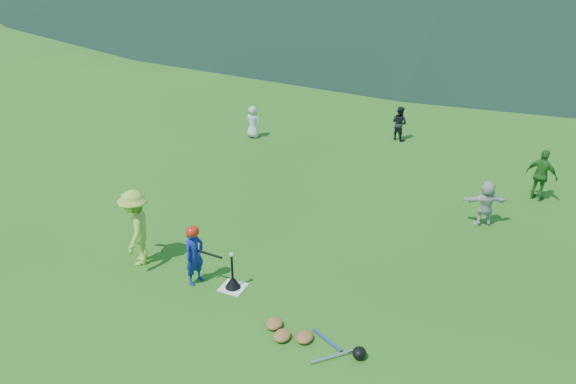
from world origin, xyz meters
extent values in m
plane|color=#1D5C15|center=(0.00, 0.00, 0.00)|extent=(120.00, 120.00, 0.00)
cube|color=silver|center=(0.00, 0.00, 0.01)|extent=(0.45, 0.45, 0.02)
sphere|color=white|center=(0.00, 0.00, 0.74)|extent=(0.08, 0.08, 0.08)
imported|color=navy|center=(-0.74, -0.12, 0.60)|extent=(0.37, 0.49, 1.19)
imported|color=#94BD37|center=(-2.15, -0.01, 0.79)|extent=(0.99, 1.18, 1.59)
imported|color=silver|center=(-3.41, 7.32, 0.51)|extent=(0.52, 0.35, 1.02)
imported|color=black|center=(0.83, 9.03, 0.54)|extent=(0.64, 0.58, 1.08)
imported|color=#246C20|center=(5.02, 6.35, 0.65)|extent=(0.83, 0.57, 1.31)
imported|color=#BBBBBB|center=(3.96, 4.49, 0.54)|extent=(1.04, 0.69, 1.08)
cone|color=black|center=(0.00, 0.00, 0.11)|extent=(0.30, 0.30, 0.18)
cylinder|color=black|center=(0.00, 0.00, 0.45)|extent=(0.04, 0.04, 0.50)
ellipsoid|color=red|center=(-0.74, -0.12, 1.11)|extent=(0.24, 0.26, 0.22)
cylinder|color=black|center=(-0.44, -0.10, 0.70)|extent=(0.62, 0.10, 0.07)
ellipsoid|color=olive|center=(1.44, -0.90, 0.06)|extent=(0.28, 0.34, 0.13)
ellipsoid|color=olive|center=(1.79, -0.78, 0.06)|extent=(0.28, 0.34, 0.13)
ellipsoid|color=olive|center=(1.19, -0.68, 0.06)|extent=(0.28, 0.34, 0.13)
cylinder|color=silver|center=(2.34, -1.00, 0.03)|extent=(0.55, 0.55, 0.06)
cylinder|color=#263FA5|center=(2.14, -0.65, 0.03)|extent=(0.63, 0.35, 0.05)
ellipsoid|color=black|center=(2.74, -0.80, 0.09)|extent=(0.22, 0.24, 0.19)
cube|color=gray|center=(0.00, 28.00, 0.60)|extent=(70.00, 0.03, 1.20)
cube|color=yellow|center=(0.00, 28.00, 1.24)|extent=(70.00, 0.08, 0.08)
cylinder|color=gray|center=(0.00, 28.00, 0.60)|extent=(0.07, 0.07, 1.30)
camera|label=1|loc=(4.55, -7.49, 6.29)|focal=35.00mm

